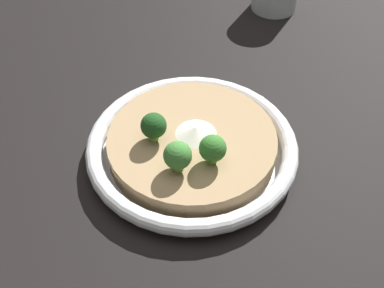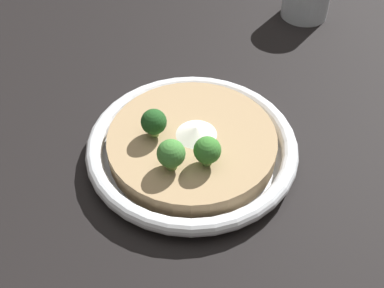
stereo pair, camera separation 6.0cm
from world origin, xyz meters
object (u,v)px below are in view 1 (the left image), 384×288
Objects in this scene: broccoli_back at (213,149)px; broccoli_right at (154,126)px; risotto_bowl at (192,146)px; broccoli_back_right at (178,156)px.

broccoli_right is at bearing -69.82° from broccoli_back.
broccoli_right is (0.04, -0.03, 0.04)m from risotto_bowl.
broccoli_back_right reaches higher than risotto_bowl.
broccoli_back_right is 1.03× the size of broccoli_back.
risotto_bowl is 0.06m from broccoli_right.
broccoli_back_right reaches higher than broccoli_right.
broccoli_right is at bearing -36.54° from risotto_bowl.
risotto_bowl is 6.99× the size of broccoli_right.
broccoli_back and broccoli_right have the same top height.
broccoli_back is at bearing 110.18° from broccoli_right.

